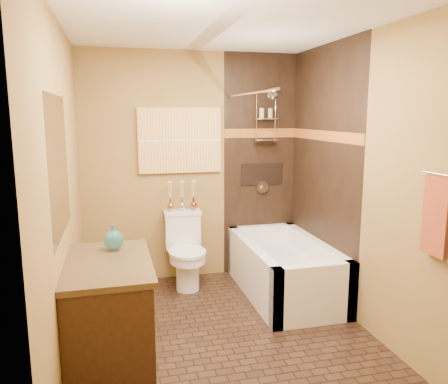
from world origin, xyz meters
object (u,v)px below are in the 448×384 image
object	(u,v)px
toilet	(185,250)
bathtub	(284,273)
sunset_painting	(180,140)
vanity	(109,318)

from	to	relation	value
toilet	bathtub	bearing A→B (deg)	-23.86
sunset_painting	vanity	distance (m)	2.23
sunset_painting	toilet	distance (m)	1.18
vanity	sunset_painting	bearing A→B (deg)	65.54
sunset_painting	bathtub	distance (m)	1.79
bathtub	vanity	xyz separation A→B (m)	(-1.72, -1.04, 0.20)
bathtub	vanity	size ratio (longest dim) A/B	1.57
bathtub	vanity	distance (m)	2.02
sunset_painting	vanity	world-z (taller)	sunset_painting
bathtub	sunset_painting	bearing A→B (deg)	142.52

